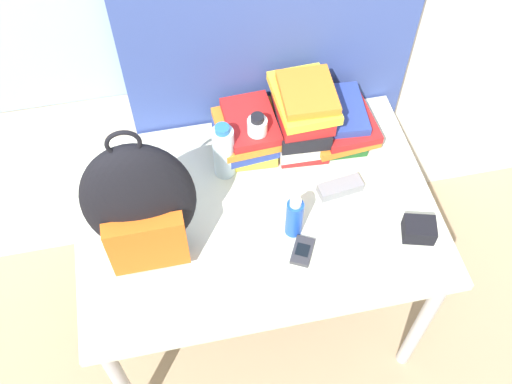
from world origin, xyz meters
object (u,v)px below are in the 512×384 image
at_px(water_bottle, 224,151).
at_px(sunscreen_bottle, 294,217).
at_px(camera_pouch, 419,230).
at_px(cell_phone, 302,251).
at_px(book_stack_left, 248,134).
at_px(book_stack_center, 302,116).
at_px(backpack, 140,206).
at_px(sunglasses_case, 340,188).
at_px(book_stack_right, 340,122).
at_px(sports_bottle, 257,140).

bearing_deg(water_bottle, sunscreen_bottle, -58.58).
bearing_deg(camera_pouch, cell_phone, 178.26).
height_order(book_stack_left, book_stack_center, book_stack_center).
height_order(backpack, camera_pouch, backpack).
bearing_deg(sunglasses_case, book_stack_center, 107.82).
height_order(sunscreen_bottle, camera_pouch, sunscreen_bottle).
distance_m(book_stack_center, book_stack_right, 0.16).
xyz_separation_m(book_stack_right, water_bottle, (-0.43, -0.08, 0.04)).
relative_size(book_stack_center, sunscreen_bottle, 1.57).
bearing_deg(book_stack_center, sunglasses_case, -72.18).
relative_size(backpack, sunscreen_bottle, 3.16).
distance_m(water_bottle, cell_phone, 0.42).
bearing_deg(sports_bottle, book_stack_left, 107.59).
distance_m(book_stack_left, water_bottle, 0.14).
distance_m(backpack, water_bottle, 0.39).
bearing_deg(book_stack_center, water_bottle, -164.82).
bearing_deg(book_stack_right, sunscreen_bottle, -125.39).
height_order(book_stack_left, water_bottle, water_bottle).
bearing_deg(book_stack_left, sunglasses_case, -42.93).
bearing_deg(book_stack_left, camera_pouch, -45.20).
bearing_deg(cell_phone, camera_pouch, -1.74).
relative_size(book_stack_right, sunscreen_bottle, 1.60).
height_order(book_stack_center, water_bottle, book_stack_center).
bearing_deg(camera_pouch, water_bottle, 146.00).
bearing_deg(book_stack_center, backpack, -150.16).
bearing_deg(book_stack_right, water_bottle, -169.36).
bearing_deg(book_stack_right, sunglasses_case, -105.25).
bearing_deg(sports_bottle, water_bottle, -168.51).
height_order(book_stack_center, camera_pouch, book_stack_center).
bearing_deg(cell_phone, sports_bottle, 99.22).
bearing_deg(water_bottle, sunglasses_case, -23.77).
bearing_deg(sunscreen_bottle, camera_pouch, -13.84).
bearing_deg(sunglasses_case, camera_pouch, -48.03).
height_order(sports_bottle, cell_phone, sports_bottle).
relative_size(book_stack_center, sunglasses_case, 1.74).
bearing_deg(cell_phone, book_stack_right, 60.95).
bearing_deg(book_stack_center, sunscreen_bottle, -107.77).
height_order(sports_bottle, camera_pouch, sports_bottle).
bearing_deg(book_stack_center, book_stack_left, 177.42).
distance_m(backpack, book_stack_right, 0.80).
bearing_deg(cell_phone, water_bottle, 116.43).
bearing_deg(backpack, water_bottle, 41.49).
distance_m(book_stack_center, water_bottle, 0.30).
height_order(book_stack_left, cell_phone, book_stack_left).
distance_m(sports_bottle, sunscreen_bottle, 0.31).
bearing_deg(sunglasses_case, book_stack_right, 74.75).
bearing_deg(backpack, book_stack_left, 41.42).
distance_m(sunscreen_bottle, sunglasses_case, 0.24).
xyz_separation_m(backpack, sports_bottle, (0.40, 0.27, -0.12)).
bearing_deg(camera_pouch, book_stack_center, 120.83).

